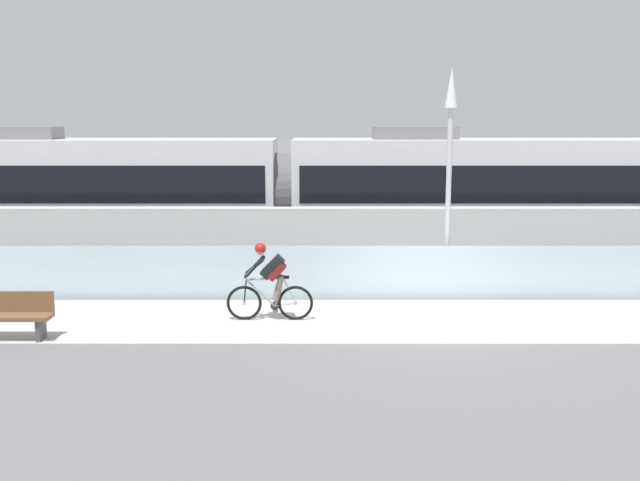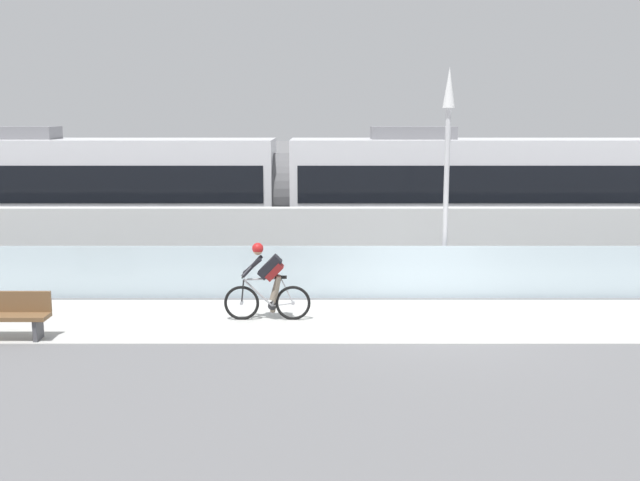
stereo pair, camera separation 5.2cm
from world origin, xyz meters
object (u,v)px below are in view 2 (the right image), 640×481
object	(u,v)px
cyclist_on_bike	(271,283)
bench	(11,314)
tram	(286,193)
lamp_post_antenna	(451,153)

from	to	relation	value
cyclist_on_bike	bench	world-z (taller)	cyclist_on_bike
tram	bench	distance (m)	9.53
cyclist_on_bike	bench	bearing A→B (deg)	-164.98
cyclist_on_bike	lamp_post_antenna	size ratio (longest dim) A/B	0.34
tram	bench	xyz separation A→B (m)	(-4.75, -8.14, -1.41)
cyclist_on_bike	bench	distance (m)	4.97
tram	lamp_post_antenna	xyz separation A→B (m)	(3.99, -4.70, 1.40)
cyclist_on_bike	tram	bearing A→B (deg)	90.30
lamp_post_antenna	bench	xyz separation A→B (m)	(-8.74, -3.44, -2.81)
tram	lamp_post_antenna	bearing A→B (deg)	-49.70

